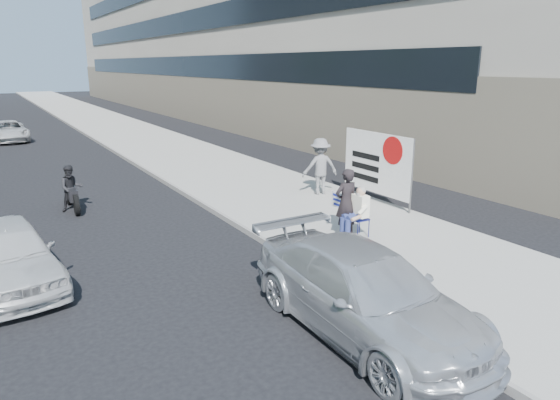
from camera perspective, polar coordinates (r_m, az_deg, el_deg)
ground at (r=10.74m, az=-4.50°, el=-8.92°), size 160.00×160.00×0.00m
near_sidewalk at (r=30.28m, az=-14.96°, el=6.59°), size 5.00×120.00×0.15m
seated_protester at (r=12.63m, az=8.60°, el=-1.08°), size 0.83×1.12×1.31m
jogger at (r=16.73m, az=4.60°, el=3.86°), size 1.35×0.99×1.88m
pedestrian_woman at (r=12.66m, az=7.56°, el=-0.30°), size 0.66×0.45×1.74m
protest_banner at (r=15.91m, az=10.98°, el=4.17°), size 0.08×3.06×2.20m
parked_sedan at (r=8.57m, az=9.63°, el=-10.42°), size 2.05×4.93×1.42m
white_sedan_near at (r=11.52m, az=-28.67°, el=-5.49°), size 2.08×4.14×1.36m
white_sedan_far at (r=33.46m, az=-28.62°, el=6.93°), size 2.08×4.30×1.18m
motorcycle at (r=16.61m, az=-22.72°, el=1.01°), size 0.71×2.04×1.42m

